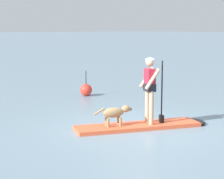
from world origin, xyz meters
TOP-DOWN VIEW (x-y plane):
  - ground_plane at (0.00, 0.00)m, footprint 400.00×400.00m
  - paddleboard at (0.21, -0.09)m, footprint 3.57×2.16m
  - person_paddler at (0.31, -0.14)m, footprint 0.68×0.60m
  - dog at (-0.56, 0.25)m, footprint 0.95×0.49m
  - marker_buoy at (2.16, 4.87)m, footprint 0.46×0.46m

SIDE VIEW (x-z plane):
  - ground_plane at x=0.00m, z-range 0.00..0.00m
  - paddleboard at x=0.21m, z-range 0.00..0.10m
  - marker_buoy at x=2.16m, z-range -0.25..0.71m
  - dog at x=-0.56m, z-range 0.18..0.70m
  - person_paddler at x=0.31m, z-range 0.24..1.96m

